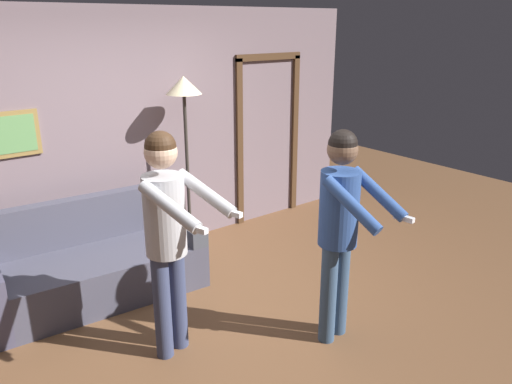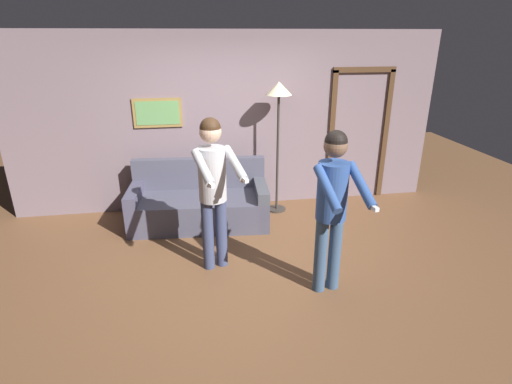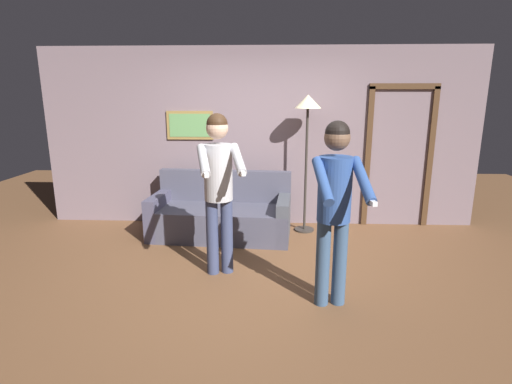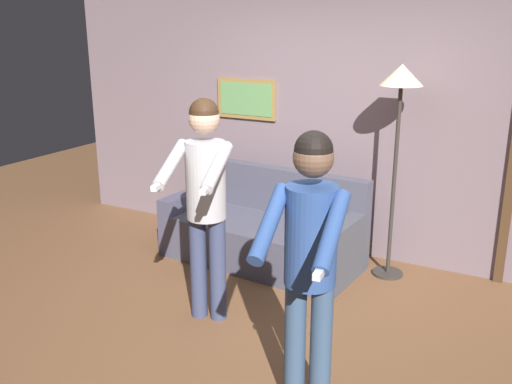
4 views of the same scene
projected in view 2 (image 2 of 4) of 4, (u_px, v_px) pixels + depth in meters
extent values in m
plane|color=brown|center=(248.00, 266.00, 4.66)|extent=(12.00, 12.00, 0.00)
cube|color=slate|center=(229.00, 123.00, 5.94)|extent=(6.40, 0.06, 2.60)
cube|color=olive|center=(158.00, 113.00, 5.67)|extent=(0.68, 0.02, 0.41)
cube|color=#5F9455|center=(158.00, 113.00, 5.66)|extent=(0.60, 0.01, 0.33)
cube|color=#4C331E|center=(331.00, 138.00, 6.24)|extent=(0.08, 0.04, 2.04)
cube|color=#4C331E|center=(385.00, 136.00, 6.37)|extent=(0.08, 0.04, 2.04)
cube|color=#4C331E|center=(365.00, 70.00, 5.93)|extent=(0.98, 0.04, 0.08)
cube|color=#4B4A5A|center=(200.00, 210.00, 5.65)|extent=(1.96, 0.99, 0.42)
cube|color=#4B4A5A|center=(199.00, 173.00, 5.81)|extent=(1.91, 0.28, 0.45)
cube|color=#4A475D|center=(136.00, 207.00, 5.54)|extent=(0.22, 0.86, 0.58)
cube|color=#484B53|center=(261.00, 203.00, 5.69)|extent=(0.22, 0.86, 0.58)
cylinder|color=#332D28|center=(276.00, 209.00, 6.17)|extent=(0.28, 0.28, 0.02)
cylinder|color=#332D28|center=(278.00, 155.00, 5.85)|extent=(0.04, 0.04, 1.72)
cone|color=#F9EAB7|center=(279.00, 88.00, 5.50)|extent=(0.37, 0.37, 0.18)
cylinder|color=#384162|center=(208.00, 235.00, 4.50)|extent=(0.13, 0.13, 0.84)
cylinder|color=#384162|center=(221.00, 232.00, 4.56)|extent=(0.13, 0.13, 0.84)
cylinder|color=#B2B2B7|center=(212.00, 174.00, 4.27)|extent=(0.30, 0.30, 0.59)
sphere|color=#D8AD8E|center=(210.00, 132.00, 4.10)|extent=(0.23, 0.23, 0.23)
sphere|color=#382314|center=(210.00, 128.00, 4.08)|extent=(0.22, 0.22, 0.22)
cylinder|color=#B2B2B7|center=(203.00, 167.00, 3.93)|extent=(0.22, 0.53, 0.27)
cube|color=white|center=(211.00, 184.00, 3.76)|extent=(0.08, 0.16, 0.04)
cylinder|color=#B2B2B7|center=(235.00, 163.00, 4.06)|extent=(0.22, 0.53, 0.27)
cube|color=white|center=(244.00, 179.00, 3.89)|extent=(0.08, 0.16, 0.04)
cylinder|color=#37506F|center=(320.00, 255.00, 4.10)|extent=(0.13, 0.13, 0.82)
cylinder|color=#37506F|center=(334.00, 253.00, 4.14)|extent=(0.13, 0.13, 0.82)
cylinder|color=#2D4C8C|center=(332.00, 191.00, 3.86)|extent=(0.30, 0.30, 0.58)
sphere|color=brown|center=(336.00, 146.00, 3.70)|extent=(0.23, 0.23, 0.23)
sphere|color=black|center=(336.00, 142.00, 3.68)|extent=(0.21, 0.21, 0.21)
cylinder|color=#2D4C8C|center=(327.00, 188.00, 3.57)|extent=(0.15, 0.49, 0.34)
cylinder|color=#2D4C8C|center=(361.00, 185.00, 3.67)|extent=(0.15, 0.49, 0.34)
cube|color=white|center=(373.00, 207.00, 3.52)|extent=(0.06, 0.15, 0.04)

